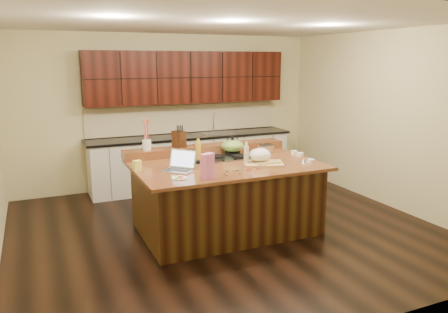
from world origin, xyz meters
name	(u,v)px	position (x,y,z in m)	size (l,w,h in m)	color
room	(226,131)	(0.00, 0.00, 1.35)	(5.52, 5.02, 2.72)	black
island	(226,196)	(0.00, 0.00, 0.46)	(2.40, 1.60, 0.92)	black
back_ledge	(206,149)	(0.00, 0.70, 0.98)	(2.40, 0.30, 0.12)	black
cooktop	(217,158)	(0.00, 0.30, 0.94)	(0.92, 0.52, 0.05)	gray
back_counter	(190,132)	(0.30, 2.23, 0.98)	(3.70, 0.66, 2.40)	silver
kettle	(233,146)	(0.30, 0.43, 1.05)	(0.20, 0.20, 0.18)	black
green_bowl	(233,146)	(0.30, 0.43, 1.05)	(0.32, 0.32, 0.18)	olive
laptop	(180,165)	(-0.66, -0.12, 0.99)	(0.45, 0.45, 0.25)	#B7B7BC
oil_bottle	(198,153)	(-0.31, 0.18, 1.06)	(0.07, 0.07, 0.27)	gold
vinegar_bottle	(246,155)	(0.21, -0.19, 1.04)	(0.06, 0.06, 0.25)	silver
wooden_tray	(261,157)	(0.42, -0.20, 1.01)	(0.59, 0.52, 0.20)	tan
ramekin_a	(311,161)	(1.05, -0.42, 0.94)	(0.10, 0.10, 0.04)	white
ramekin_b	(300,154)	(1.15, -0.01, 0.94)	(0.10, 0.10, 0.04)	white
ramekin_c	(294,152)	(1.15, 0.14, 0.94)	(0.10, 0.10, 0.04)	white
strainer_bowl	(266,149)	(0.85, 0.43, 0.97)	(0.24, 0.24, 0.09)	#996B3F
kitchen_timer	(304,160)	(0.96, -0.39, 0.96)	(0.08, 0.08, 0.07)	silver
pink_bag	(207,166)	(-0.50, -0.62, 1.07)	(0.16, 0.08, 0.29)	pink
candy_plate	(179,178)	(-0.79, -0.48, 0.93)	(0.18, 0.18, 0.01)	white
package_box	(137,166)	(-1.15, 0.07, 0.98)	(0.09, 0.06, 0.13)	#F1EB55
utensil_crock	(147,145)	(-0.87, 0.70, 1.11)	(0.12, 0.12, 0.14)	white
knife_block	(179,139)	(-0.41, 0.70, 1.16)	(0.12, 0.19, 0.23)	black
gumdrop_0	(250,169)	(0.14, -0.44, 0.93)	(0.02, 0.02, 0.02)	red
gumdrop_1	(227,171)	(-0.17, -0.42, 0.93)	(0.02, 0.02, 0.02)	#198C26
gumdrop_2	(247,170)	(0.08, -0.48, 0.93)	(0.02, 0.02, 0.02)	red
gumdrop_3	(239,170)	(-0.01, -0.43, 0.93)	(0.02, 0.02, 0.02)	#198C26
gumdrop_4	(225,174)	(-0.25, -0.54, 0.93)	(0.02, 0.02, 0.02)	red
gumdrop_5	(234,171)	(-0.09, -0.44, 0.93)	(0.02, 0.02, 0.02)	#198C26
gumdrop_6	(236,170)	(-0.05, -0.44, 0.93)	(0.02, 0.02, 0.02)	red
gumdrop_7	(240,173)	(-0.08, -0.59, 0.93)	(0.02, 0.02, 0.02)	#198C26
gumdrop_8	(257,169)	(0.23, -0.47, 0.93)	(0.02, 0.02, 0.02)	red
gumdrop_9	(227,175)	(-0.25, -0.59, 0.93)	(0.02, 0.02, 0.02)	#198C26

